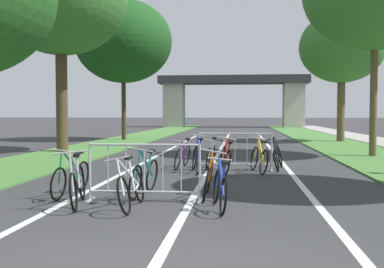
% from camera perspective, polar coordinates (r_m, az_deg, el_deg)
% --- Properties ---
extents(grass_verge_left, '(3.27, 57.06, 0.05)m').
position_cam_1_polar(grass_verge_left, '(27.98, -7.40, -0.59)').
color(grass_verge_left, '#477A38').
rests_on(grass_verge_left, ground).
extents(grass_verge_right, '(3.27, 57.06, 0.05)m').
position_cam_1_polar(grass_verge_right, '(27.62, 16.13, -0.71)').
color(grass_verge_right, '#477A38').
rests_on(grass_verge_right, ground).
extents(sidewalk_path_right, '(2.29, 57.06, 0.08)m').
position_cam_1_polar(sidewalk_path_right, '(28.23, 21.69, -0.69)').
color(sidewalk_path_right, '#9E9B93').
rests_on(sidewalk_path_right, ground).
extents(lane_stripe_center, '(0.14, 33.01, 0.01)m').
position_cam_1_polar(lane_stripe_center, '(20.40, 3.65, -1.83)').
color(lane_stripe_center, silver).
rests_on(lane_stripe_center, ground).
extents(lane_stripe_right_lane, '(0.14, 33.01, 0.01)m').
position_cam_1_polar(lane_stripe_right_lane, '(20.42, 9.89, -1.86)').
color(lane_stripe_right_lane, silver).
rests_on(lane_stripe_right_lane, ground).
extents(lane_stripe_left_lane, '(0.14, 33.01, 0.01)m').
position_cam_1_polar(lane_stripe_left_lane, '(20.62, -2.53, -1.78)').
color(lane_stripe_left_lane, silver).
rests_on(lane_stripe_left_lane, ground).
extents(overpass_bridge, '(16.52, 3.41, 5.72)m').
position_cam_1_polar(overpass_bridge, '(51.02, 5.18, 5.14)').
color(overpass_bridge, '#2D2D30').
rests_on(overpass_bridge, ground).
extents(tree_left_pine_far, '(5.63, 5.63, 8.13)m').
position_cam_1_polar(tree_left_pine_far, '(27.06, -8.62, 11.41)').
color(tree_left_pine_far, '#3D2D1E').
rests_on(tree_left_pine_far, ground).
extents(tree_right_pine_near, '(4.59, 4.59, 7.16)m').
position_cam_1_polar(tree_right_pine_near, '(26.47, 18.30, 10.30)').
color(tree_right_pine_near, brown).
rests_on(tree_right_pine_near, ground).
extents(crowd_barrier_nearest, '(2.07, 0.50, 1.05)m').
position_cam_1_polar(crowd_barrier_nearest, '(8.24, -6.01, -4.92)').
color(crowd_barrier_nearest, '#ADADB2').
rests_on(crowd_barrier_nearest, ground).
extents(crowd_barrier_second, '(2.07, 0.49, 1.05)m').
position_cam_1_polar(crowd_barrier_second, '(12.60, 5.41, -2.29)').
color(crowd_barrier_second, '#ADADB2').
rests_on(crowd_barrier_second, ground).
extents(bicycle_silver_0, '(0.55, 1.70, 0.90)m').
position_cam_1_polar(bicycle_silver_0, '(13.01, 2.36, -2.77)').
color(bicycle_silver_0, black).
rests_on(bicycle_silver_0, ground).
extents(bicycle_blue_1, '(0.47, 1.68, 1.02)m').
position_cam_1_polar(bicycle_blue_1, '(12.23, 0.63, -3.02)').
color(bicycle_blue_1, black).
rests_on(bicycle_blue_1, ground).
extents(bicycle_black_2, '(0.49, 1.73, 0.94)m').
position_cam_1_polar(bicycle_black_2, '(13.07, 10.71, -2.85)').
color(bicycle_black_2, black).
rests_on(bicycle_black_2, ground).
extents(bicycle_orange_3, '(0.51, 1.64, 0.97)m').
position_cam_1_polar(bicycle_orange_3, '(8.66, 2.13, -5.54)').
color(bicycle_orange_3, black).
rests_on(bicycle_orange_3, ground).
extents(bicycle_purple_4, '(0.46, 1.71, 0.86)m').
position_cam_1_polar(bicycle_purple_4, '(13.12, -1.15, -2.75)').
color(bicycle_purple_4, black).
rests_on(bicycle_purple_4, ground).
extents(bicycle_red_5, '(0.51, 1.72, 0.96)m').
position_cam_1_polar(bicycle_red_5, '(12.23, 4.21, -3.09)').
color(bicycle_red_5, black).
rests_on(bicycle_red_5, ground).
extents(bicycle_teal_6, '(0.50, 1.63, 0.97)m').
position_cam_1_polar(bicycle_teal_6, '(8.83, -5.98, -5.33)').
color(bicycle_teal_6, black).
rests_on(bicycle_teal_6, ground).
extents(bicycle_white_7, '(0.42, 1.65, 0.93)m').
position_cam_1_polar(bicycle_white_7, '(7.72, -7.66, -6.60)').
color(bicycle_white_7, black).
rests_on(bicycle_white_7, ground).
extents(bicycle_green_8, '(0.43, 1.68, 0.95)m').
position_cam_1_polar(bicycle_green_8, '(9.10, -14.90, -5.26)').
color(bicycle_green_8, black).
rests_on(bicycle_green_8, ground).
extents(bicycle_yellow_9, '(0.51, 1.67, 0.95)m').
position_cam_1_polar(bicycle_yellow_9, '(12.27, 8.44, -3.08)').
color(bicycle_yellow_9, black).
rests_on(bicycle_yellow_9, ground).
extents(bicycle_silver_10, '(0.55, 1.69, 1.00)m').
position_cam_1_polar(bicycle_silver_10, '(8.13, -14.18, -6.12)').
color(bicycle_silver_10, black).
rests_on(bicycle_silver_10, ground).
extents(bicycle_blue_11, '(0.43, 1.56, 0.83)m').
position_cam_1_polar(bicycle_blue_11, '(7.60, 3.54, -6.82)').
color(bicycle_blue_11, black).
rests_on(bicycle_blue_11, ground).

